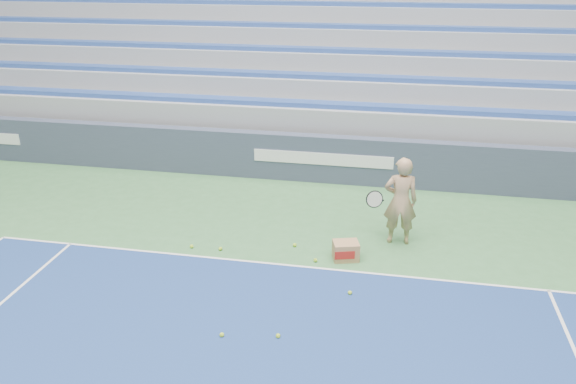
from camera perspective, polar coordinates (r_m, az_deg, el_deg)
name	(u,v)px	position (r m, az deg, el deg)	size (l,w,h in m)	color
sponsor_barrier	(324,159)	(12.98, 3.63, 3.39)	(30.00, 0.32, 1.10)	#373F54
bleachers	(349,44)	(18.11, 6.22, 14.75)	(31.00, 9.15, 7.30)	gray
tennis_player	(400,201)	(10.22, 11.34, -0.91)	(0.92, 0.84, 1.65)	tan
ball_box	(346,251)	(9.80, 5.88, -5.95)	(0.51, 0.44, 0.32)	#A0774D
tennis_ball_0	(192,246)	(10.30, -9.76, -5.46)	(0.07, 0.07, 0.07)	#AFD52B
tennis_ball_1	(315,260)	(9.73, 2.80, -6.93)	(0.07, 0.07, 0.07)	#AFD52B
tennis_ball_2	(350,293)	(8.91, 6.31, -10.14)	(0.07, 0.07, 0.07)	#AFD52B
tennis_ball_3	(278,336)	(7.98, -1.02, -14.41)	(0.07, 0.07, 0.07)	#AFD52B
tennis_ball_4	(295,245)	(10.20, 0.69, -5.41)	(0.07, 0.07, 0.07)	#AFD52B
tennis_ball_5	(220,249)	(10.15, -6.88, -5.74)	(0.07, 0.07, 0.07)	#AFD52B
tennis_ball_6	(222,335)	(8.04, -6.74, -14.22)	(0.07, 0.07, 0.07)	#AFD52B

